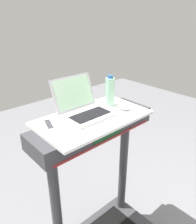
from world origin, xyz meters
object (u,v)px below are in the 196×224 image
object	(u,v)px
water_bottle	(110,92)
tv_remote	(49,125)
laptop	(84,107)
computer_mouse	(124,107)

from	to	relation	value
water_bottle	tv_remote	world-z (taller)	water_bottle
laptop	water_bottle	bearing A→B (deg)	-1.76
laptop	computer_mouse	size ratio (longest dim) A/B	3.25
laptop	computer_mouse	bearing A→B (deg)	-26.30
water_bottle	tv_remote	size ratio (longest dim) A/B	1.38
laptop	computer_mouse	xyz separation A→B (m)	(0.26, -0.13, -0.03)
computer_mouse	water_bottle	xyz separation A→B (m)	(-0.02, 0.12, 0.09)
water_bottle	computer_mouse	bearing A→B (deg)	-79.94
laptop	water_bottle	world-z (taller)	laptop
laptop	water_bottle	xyz separation A→B (m)	(0.24, -0.01, 0.06)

